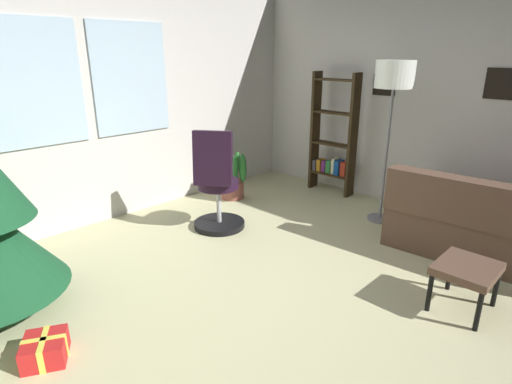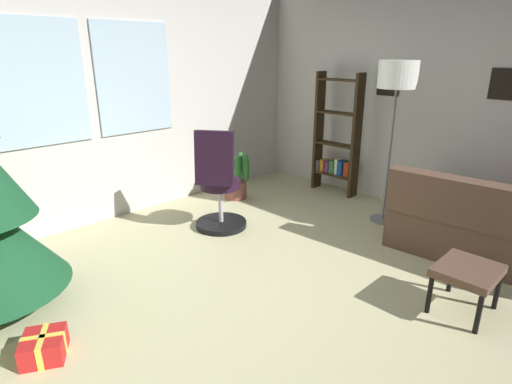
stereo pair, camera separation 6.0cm
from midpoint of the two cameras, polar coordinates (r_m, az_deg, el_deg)
The scene contains 9 objects.
ground_plane at distance 3.43m, azimuth 7.07°, elevation -14.84°, with size 5.07×5.23×0.10m, color beige.
wall_back_with_windows at distance 4.95m, azimuth -17.90°, elevation 13.17°, with size 5.07×0.12×2.84m.
wall_right_with_frames at distance 5.18m, azimuth 26.31°, elevation 12.31°, with size 0.12×5.23×2.84m.
footstool at distance 3.43m, azimuth 27.76°, elevation -9.98°, with size 0.47×0.40×0.37m.
gift_box_red at distance 3.08m, azimuth -26.86°, elevation -18.61°, with size 0.35×0.35×0.16m.
office_chair at distance 4.39m, azimuth -4.80°, elevation 0.17°, with size 0.60×0.59×1.11m.
bookshelf at distance 5.64m, azimuth 11.42°, elevation 6.90°, with size 0.18×0.64×1.61m.
floor_lamp at distance 4.62m, azimuth 19.36°, elevation 13.93°, with size 0.40×0.40×1.77m.
potted_plant at distance 5.40m, azimuth -2.34°, elevation 1.73°, with size 0.31×0.35×0.62m.
Camera 2 is at (-2.26, -1.74, 1.85)m, focal length 28.78 mm.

